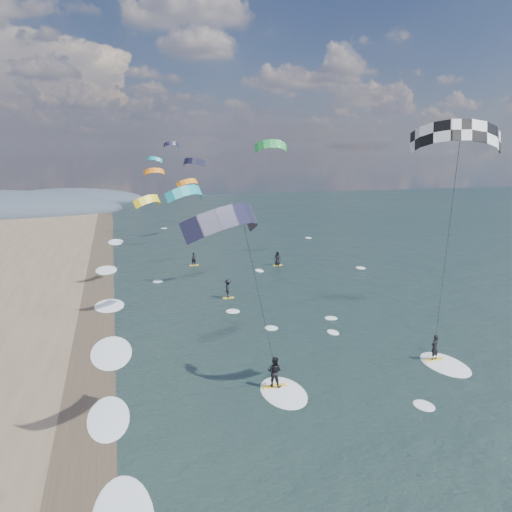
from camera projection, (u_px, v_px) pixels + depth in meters
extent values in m
plane|color=black|center=(344.00, 449.00, 23.88)|extent=(260.00, 260.00, 0.00)
cube|color=#382D23|center=(90.00, 387.00, 30.07)|extent=(3.00, 240.00, 0.00)
ellipsoid|color=#3D4756|center=(67.00, 202.00, 130.75)|extent=(40.00, 18.00, 7.00)
cube|color=yellow|center=(434.00, 360.00, 33.82)|extent=(1.41, 0.42, 0.06)
imported|color=black|center=(435.00, 347.00, 33.63)|extent=(0.73, 0.58, 1.74)
ellipsoid|color=white|center=(445.00, 364.00, 33.16)|extent=(2.60, 4.20, 0.12)
cylinder|color=black|center=(446.00, 254.00, 28.73)|extent=(0.02, 0.02, 15.45)
cube|color=yellow|center=(274.00, 386.00, 30.04)|extent=(1.47, 0.45, 0.07)
imported|color=black|center=(274.00, 372.00, 29.84)|extent=(1.15, 1.11, 1.86)
ellipsoid|color=white|center=(283.00, 392.00, 29.38)|extent=(2.60, 4.20, 0.12)
cylinder|color=black|center=(261.00, 303.00, 25.40)|extent=(0.02, 0.02, 12.26)
cube|color=yellow|center=(228.00, 298.00, 47.67)|extent=(1.10, 0.35, 0.05)
imported|color=black|center=(228.00, 289.00, 47.47)|extent=(0.89, 1.27, 1.79)
cube|color=yellow|center=(277.00, 265.00, 60.81)|extent=(1.10, 0.35, 0.05)
imported|color=black|center=(278.00, 258.00, 60.62)|extent=(0.98, 0.86, 1.68)
cube|color=yellow|center=(194.00, 265.00, 60.74)|extent=(1.10, 0.35, 0.05)
imported|color=black|center=(194.00, 259.00, 60.57)|extent=(0.60, 0.42, 1.55)
ellipsoid|color=white|center=(110.00, 418.00, 26.64)|extent=(2.40, 5.40, 0.11)
ellipsoid|color=white|center=(111.00, 352.00, 35.09)|extent=(2.40, 5.40, 0.11)
ellipsoid|color=white|center=(111.00, 306.00, 45.43)|extent=(2.40, 5.40, 0.11)
ellipsoid|color=white|center=(111.00, 270.00, 58.58)|extent=(2.40, 5.40, 0.11)
ellipsoid|color=white|center=(111.00, 242.00, 75.49)|extent=(2.40, 5.40, 0.11)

